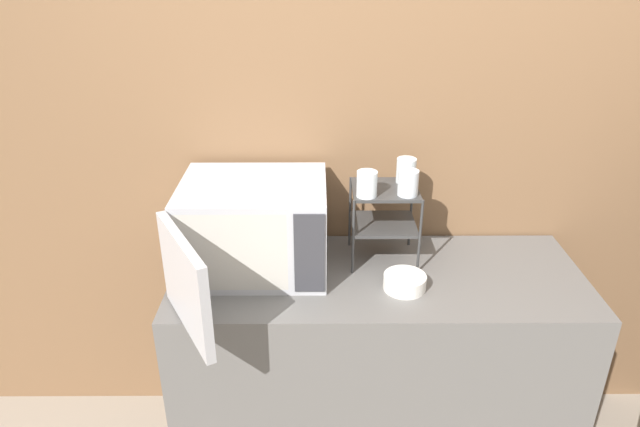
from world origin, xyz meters
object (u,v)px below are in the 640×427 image
(glass_back_right, at_px, (406,170))
(glass_front_left, at_px, (367,184))
(microwave, at_px, (252,228))
(glass_front_right, at_px, (408,183))
(bowl, at_px, (405,282))
(dish_rack, at_px, (384,209))

(glass_back_right, bearing_deg, glass_front_left, -140.36)
(microwave, bearing_deg, glass_front_right, 1.15)
(glass_front_left, xyz_separation_m, glass_back_right, (0.16, 0.13, 0.00))
(microwave, xyz_separation_m, bowl, (0.55, -0.14, -0.14))
(glass_front_right, bearing_deg, glass_back_right, 85.19)
(microwave, relative_size, dish_rack, 2.68)
(microwave, xyz_separation_m, dish_rack, (0.49, 0.07, 0.04))
(glass_back_right, bearing_deg, glass_front_right, -94.81)
(dish_rack, xyz_separation_m, glass_front_right, (0.07, -0.06, 0.13))
(microwave, relative_size, glass_front_right, 8.57)
(dish_rack, bearing_deg, glass_front_left, -137.19)
(microwave, xyz_separation_m, glass_back_right, (0.58, 0.13, 0.17))
(dish_rack, xyz_separation_m, glass_back_right, (0.08, 0.06, 0.13))
(glass_front_left, bearing_deg, bowl, -47.45)
(dish_rack, distance_m, glass_back_right, 0.17)
(microwave, bearing_deg, bowl, -14.67)
(glass_front_right, xyz_separation_m, bowl, (-0.01, -0.16, -0.32))
(dish_rack, relative_size, glass_back_right, 3.20)
(glass_front_right, bearing_deg, microwave, -178.85)
(glass_front_left, relative_size, bowl, 0.61)
(glass_back_right, bearing_deg, microwave, -167.00)
(dish_rack, bearing_deg, bowl, -74.74)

